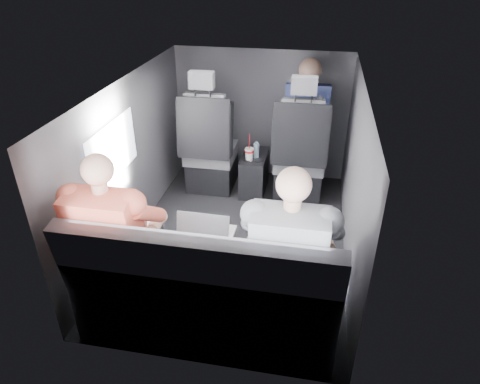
% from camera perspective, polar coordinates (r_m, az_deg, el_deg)
% --- Properties ---
extents(floor, '(2.60, 2.60, 0.00)m').
position_cam_1_polar(floor, '(3.74, -0.25, -6.27)').
color(floor, black).
rests_on(floor, ground).
extents(ceiling, '(2.60, 2.60, 0.00)m').
position_cam_1_polar(ceiling, '(3.14, -0.30, 14.05)').
color(ceiling, '#B2B2AD').
rests_on(ceiling, panel_back).
extents(panel_left, '(0.02, 2.60, 1.35)m').
position_cam_1_polar(panel_left, '(3.65, -14.32, 4.07)').
color(panel_left, '#56565B').
rests_on(panel_left, floor).
extents(panel_right, '(0.02, 2.60, 1.35)m').
position_cam_1_polar(panel_right, '(3.36, 15.00, 1.64)').
color(panel_right, '#56565B').
rests_on(panel_right, floor).
extents(panel_front, '(1.80, 0.02, 1.35)m').
position_cam_1_polar(panel_front, '(4.57, 2.82, 10.23)').
color(panel_front, '#56565B').
rests_on(panel_front, floor).
extents(panel_back, '(1.80, 0.02, 1.35)m').
position_cam_1_polar(panel_back, '(2.33, -6.35, -11.29)').
color(panel_back, '#56565B').
rests_on(panel_back, floor).
extents(side_window, '(0.02, 0.75, 0.42)m').
position_cam_1_polar(side_window, '(3.31, -16.51, 5.31)').
color(side_window, white).
rests_on(side_window, panel_left).
extents(seatbelt, '(0.35, 0.11, 0.59)m').
position_cam_1_polar(seatbelt, '(3.90, 8.17, 8.43)').
color(seatbelt, black).
rests_on(seatbelt, front_seat_right).
extents(front_seat_left, '(0.52, 0.58, 1.26)m').
position_cam_1_polar(front_seat_left, '(4.34, -4.05, 5.16)').
color(front_seat_left, black).
rests_on(front_seat_left, floor).
extents(front_seat_right, '(0.52, 0.58, 1.26)m').
position_cam_1_polar(front_seat_right, '(4.22, 7.92, 4.19)').
color(front_seat_right, black).
rests_on(front_seat_right, floor).
extents(center_console, '(0.24, 0.48, 0.41)m').
position_cam_1_polar(center_console, '(4.38, 1.89, 2.55)').
color(center_console, black).
rests_on(center_console, floor).
extents(rear_bench, '(1.60, 0.57, 0.92)m').
position_cam_1_polar(rear_bench, '(2.75, -4.51, -13.87)').
color(rear_bench, '#57585C').
rests_on(rear_bench, floor).
extents(soda_cup, '(0.09, 0.09, 0.27)m').
position_cam_1_polar(soda_cup, '(4.16, 1.25, 5.12)').
color(soda_cup, white).
rests_on(soda_cup, center_console).
extents(water_bottle, '(0.06, 0.06, 0.16)m').
position_cam_1_polar(water_bottle, '(4.21, 2.18, 5.56)').
color(water_bottle, '#98B4CE').
rests_on(water_bottle, center_console).
extents(laptop_white, '(0.30, 0.28, 0.23)m').
position_cam_1_polar(laptop_white, '(2.95, -14.27, -3.41)').
color(laptop_white, white).
rests_on(laptop_white, passenger_rear_left).
extents(laptop_silver, '(0.33, 0.29, 0.23)m').
position_cam_1_polar(laptop_silver, '(2.73, -4.47, -5.39)').
color(laptop_silver, silver).
rests_on(laptop_silver, rear_bench).
extents(laptop_black, '(0.39, 0.40, 0.24)m').
position_cam_1_polar(laptop_black, '(2.71, 7.25, -5.90)').
color(laptop_black, black).
rests_on(laptop_black, passenger_rear_right).
extents(passenger_rear_left, '(0.51, 0.63, 1.24)m').
position_cam_1_polar(passenger_rear_left, '(2.79, -15.88, -5.68)').
color(passenger_rear_left, '#2F2E33').
rests_on(passenger_rear_left, rear_bench).
extents(passenger_rear_right, '(0.52, 0.64, 1.26)m').
position_cam_1_polar(passenger_rear_right, '(2.54, 6.62, -8.32)').
color(passenger_rear_right, navy).
rests_on(passenger_rear_right, rear_bench).
extents(passenger_front_right, '(0.43, 0.43, 0.90)m').
position_cam_1_polar(passenger_front_right, '(4.32, 8.83, 9.93)').
color(passenger_front_right, navy).
rests_on(passenger_front_right, front_seat_right).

